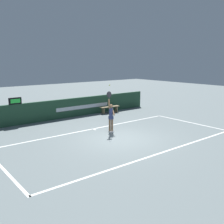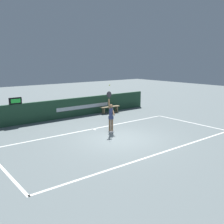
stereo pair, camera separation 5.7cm
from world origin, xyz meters
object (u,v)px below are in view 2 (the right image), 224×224
(tennis_player, at_px, (111,116))
(courtside_bench_near, at_px, (110,108))
(speed_display, at_px, (15,101))
(tennis_ball, at_px, (110,85))

(tennis_player, relative_size, courtside_bench_near, 1.46)
(speed_display, height_order, courtside_bench_near, speed_display)
(tennis_player, bearing_deg, tennis_ball, -171.61)
(tennis_player, distance_m, courtside_bench_near, 5.35)
(tennis_player, relative_size, tennis_ball, 34.28)
(speed_display, bearing_deg, tennis_ball, -54.29)
(speed_display, bearing_deg, courtside_bench_near, -5.11)
(speed_display, distance_m, tennis_player, 6.04)
(speed_display, relative_size, tennis_player, 0.32)
(tennis_ball, height_order, courtside_bench_near, tennis_ball)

